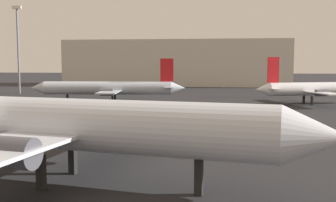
# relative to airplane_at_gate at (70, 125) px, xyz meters

# --- Properties ---
(airplane_at_gate) EXTENTS (34.43, 30.54, 10.83)m
(airplane_at_gate) POSITION_rel_airplane_at_gate_xyz_m (0.00, 0.00, 0.00)
(airplane_at_gate) COLOR silver
(airplane_at_gate) RESTS_ON ground_plane
(airplane_far_left) EXTENTS (31.05, 20.17, 8.93)m
(airplane_far_left) POSITION_rel_airplane_at_gate_xyz_m (-11.80, 51.52, -0.89)
(airplane_far_left) COLOR #B2BCCC
(airplane_far_left) RESTS_ON ground_plane
(airplane_far_right) EXTENTS (23.56, 18.83, 9.19)m
(airplane_far_right) POSITION_rel_airplane_at_gate_xyz_m (27.90, 55.82, -1.01)
(airplane_far_right) COLOR white
(airplane_far_right) RESTS_ON ground_plane
(light_mast_left) EXTENTS (2.40, 0.50, 22.77)m
(light_mast_left) POSITION_rel_airplane_at_gate_xyz_m (-42.27, 73.57, 8.69)
(light_mast_left) COLOR slate
(light_mast_left) RESTS_ON ground_plane
(terminal_building) EXTENTS (78.17, 23.23, 15.97)m
(terminal_building) POSITION_rel_airplane_at_gate_xyz_m (-5.39, 119.26, 4.00)
(terminal_building) COLOR beige
(terminal_building) RESTS_ON ground_plane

